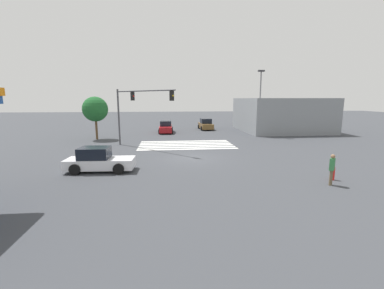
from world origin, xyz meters
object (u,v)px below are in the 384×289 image
pedestrian (332,168)px  car_2 (206,125)px  street_light_pole_a (260,97)px  tree_corner_a (95,109)px  fire_hydrant (333,173)px  traffic_signal_mast (134,104)px  car_3 (166,127)px  car_0 (99,160)px

pedestrian → car_2: bearing=-37.5°
car_2 → street_light_pole_a: size_ratio=0.51×
tree_corner_a → fire_hydrant: 25.49m
street_light_pole_a → fire_hydrant: bearing=83.5°
traffic_signal_mast → tree_corner_a: size_ratio=1.15×
car_3 → traffic_signal_mast: bearing=-13.5°
street_light_pole_a → tree_corner_a: bearing=2.2°
car_2 → pedestrian: (-2.99, 27.09, 0.23)m
car_0 → car_2: 25.24m
car_2 → pedestrian: size_ratio=2.40×
car_2 → car_3: (6.30, 3.09, 0.01)m
car_0 → tree_corner_a: 14.93m
car_2 → fire_hydrant: car_2 is taller
pedestrian → fire_hydrant: (-0.71, -0.88, -0.57)m
car_2 → car_0: bearing=152.1°
street_light_pole_a → pedestrian: bearing=81.7°
tree_corner_a → fire_hydrant: tree_corner_a is taller
street_light_pole_a → tree_corner_a: size_ratio=1.65×
pedestrian → tree_corner_a: (17.52, -18.41, 2.59)m
traffic_signal_mast → car_0: traffic_signal_mast is taller
traffic_signal_mast → car_2: size_ratio=1.37×
traffic_signal_mast → street_light_pole_a: street_light_pole_a is taller
traffic_signal_mast → car_3: 12.32m
street_light_pole_a → car_0: bearing=42.1°
car_0 → fire_hydrant: 14.86m
car_3 → pedestrian: pedestrian is taller
traffic_signal_mast → car_2: bearing=102.5°
car_0 → pedestrian: bearing=-14.7°
pedestrian → tree_corner_a: tree_corner_a is taller
pedestrian → tree_corner_a: 25.55m
car_2 → car_3: 7.01m
car_0 → traffic_signal_mast: bearing=82.2°
car_3 → fire_hydrant: size_ratio=5.56×
pedestrian → street_light_pole_a: street_light_pole_a is taller
car_0 → tree_corner_a: size_ratio=0.89×
traffic_signal_mast → fire_hydrant: (-12.96, 11.68, -3.84)m
traffic_signal_mast → pedestrian: bearing=-0.7°
traffic_signal_mast → street_light_pole_a: (-15.03, -6.62, 0.71)m
pedestrian → tree_corner_a: bearing=-0.2°
car_2 → fire_hydrant: size_ratio=4.96×
car_0 → car_3: 20.24m
street_light_pole_a → tree_corner_a: (20.30, 0.77, -1.39)m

